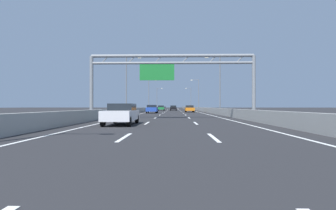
{
  "coord_description": "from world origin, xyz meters",
  "views": [
    {
      "loc": [
        0.23,
        1.65,
        1.28
      ],
      "look_at": [
        -1.33,
        67.6,
        1.52
      ],
      "focal_mm": 28.76,
      "sensor_mm": 36.0,
      "label": 1
    }
  ],
  "objects_px": {
    "streetlamp_right_mid": "(219,81)",
    "blue_car": "(152,109)",
    "streetlamp_right_far": "(198,93)",
    "black_car": "(173,108)",
    "sign_gantry": "(170,70)",
    "streetlamp_left_mid": "(128,81)",
    "streetlamp_left_far": "(149,93)",
    "green_car": "(161,108)",
    "streetlamp_left_distant": "(157,97)",
    "white_car": "(122,114)",
    "streetlamp_right_distant": "(190,97)",
    "orange_car": "(190,109)"
  },
  "relations": [
    {
      "from": "streetlamp_left_mid",
      "to": "streetlamp_left_far",
      "type": "distance_m",
      "value": 38.73
    },
    {
      "from": "streetlamp_left_mid",
      "to": "white_car",
      "type": "relative_size",
      "value": 2.09
    },
    {
      "from": "sign_gantry",
      "to": "green_car",
      "type": "bearing_deg",
      "value": 93.85
    },
    {
      "from": "streetlamp_right_distant",
      "to": "blue_car",
      "type": "bearing_deg",
      "value": -98.67
    },
    {
      "from": "streetlamp_right_distant",
      "to": "black_car",
      "type": "distance_m",
      "value": 47.61
    },
    {
      "from": "streetlamp_right_far",
      "to": "white_car",
      "type": "relative_size",
      "value": 2.09
    },
    {
      "from": "streetlamp_left_distant",
      "to": "orange_car",
      "type": "height_order",
      "value": "streetlamp_left_distant"
    },
    {
      "from": "streetlamp_right_mid",
      "to": "streetlamp_left_far",
      "type": "height_order",
      "value": "same"
    },
    {
      "from": "sign_gantry",
      "to": "white_car",
      "type": "xyz_separation_m",
      "value": [
        -3.18,
        -8.05,
        -4.09
      ]
    },
    {
      "from": "streetlamp_left_distant",
      "to": "blue_car",
      "type": "xyz_separation_m",
      "value": [
        3.71,
        -73.6,
        -4.63
      ]
    },
    {
      "from": "streetlamp_right_mid",
      "to": "streetlamp_right_distant",
      "type": "relative_size",
      "value": 1.0
    },
    {
      "from": "streetlamp_left_far",
      "to": "white_car",
      "type": "bearing_deg",
      "value": -86.38
    },
    {
      "from": "streetlamp_right_far",
      "to": "streetlamp_right_distant",
      "type": "height_order",
      "value": "same"
    },
    {
      "from": "sign_gantry",
      "to": "streetlamp_left_mid",
      "type": "xyz_separation_m",
      "value": [
        -7.27,
        17.82,
        0.56
      ]
    },
    {
      "from": "sign_gantry",
      "to": "orange_car",
      "type": "distance_m",
      "value": 29.87
    },
    {
      "from": "streetlamp_left_far",
      "to": "white_car",
      "type": "relative_size",
      "value": 2.09
    },
    {
      "from": "green_car",
      "to": "white_car",
      "type": "bearing_deg",
      "value": -89.86
    },
    {
      "from": "streetlamp_right_far",
      "to": "blue_car",
      "type": "relative_size",
      "value": 2.11
    },
    {
      "from": "streetlamp_right_mid",
      "to": "streetlamp_left_far",
      "type": "relative_size",
      "value": 1.0
    },
    {
      "from": "streetlamp_right_far",
      "to": "black_car",
      "type": "xyz_separation_m",
      "value": [
        -7.53,
        -8.05,
        -4.66
      ]
    },
    {
      "from": "black_car",
      "to": "white_car",
      "type": "bearing_deg",
      "value": -93.35
    },
    {
      "from": "streetlamp_right_far",
      "to": "streetlamp_left_distant",
      "type": "distance_m",
      "value": 41.51
    },
    {
      "from": "streetlamp_right_far",
      "to": "black_car",
      "type": "height_order",
      "value": "streetlamp_right_far"
    },
    {
      "from": "streetlamp_right_mid",
      "to": "streetlamp_left_far",
      "type": "bearing_deg",
      "value": 111.08
    },
    {
      "from": "streetlamp_right_distant",
      "to": "streetlamp_right_mid",
      "type": "bearing_deg",
      "value": -90.0
    },
    {
      "from": "streetlamp_right_mid",
      "to": "blue_car",
      "type": "relative_size",
      "value": 2.11
    },
    {
      "from": "blue_car",
      "to": "green_car",
      "type": "height_order",
      "value": "blue_car"
    },
    {
      "from": "sign_gantry",
      "to": "black_car",
      "type": "height_order",
      "value": "sign_gantry"
    },
    {
      "from": "streetlamp_right_far",
      "to": "orange_car",
      "type": "bearing_deg",
      "value": -98.55
    },
    {
      "from": "sign_gantry",
      "to": "streetlamp_left_mid",
      "type": "relative_size",
      "value": 1.71
    },
    {
      "from": "sign_gantry",
      "to": "streetlamp_left_distant",
      "type": "relative_size",
      "value": 1.71
    },
    {
      "from": "green_car",
      "to": "sign_gantry",
      "type": "bearing_deg",
      "value": -86.15
    },
    {
      "from": "streetlamp_right_mid",
      "to": "orange_car",
      "type": "xyz_separation_m",
      "value": [
        -4.09,
        11.55,
        -4.67
      ]
    },
    {
      "from": "blue_car",
      "to": "streetlamp_right_far",
      "type": "bearing_deg",
      "value": 72.17
    },
    {
      "from": "streetlamp_left_mid",
      "to": "blue_car",
      "type": "distance_m",
      "value": 7.08
    },
    {
      "from": "streetlamp_right_distant",
      "to": "black_car",
      "type": "height_order",
      "value": "streetlamp_right_distant"
    },
    {
      "from": "sign_gantry",
      "to": "streetlamp_right_distant",
      "type": "distance_m",
      "value": 95.59
    },
    {
      "from": "streetlamp_right_mid",
      "to": "streetlamp_left_far",
      "type": "xyz_separation_m",
      "value": [
        -14.93,
        38.73,
        0.0
      ]
    },
    {
      "from": "black_car",
      "to": "streetlamp_right_mid",
      "type": "bearing_deg",
      "value": -76.22
    },
    {
      "from": "streetlamp_right_distant",
      "to": "blue_car",
      "type": "distance_m",
      "value": 74.59
    },
    {
      "from": "black_car",
      "to": "white_car",
      "type": "height_order",
      "value": "white_car"
    },
    {
      "from": "white_car",
      "to": "streetlamp_left_mid",
      "type": "bearing_deg",
      "value": 98.99
    },
    {
      "from": "blue_car",
      "to": "white_car",
      "type": "xyz_separation_m",
      "value": [
        0.38,
        -29.73,
        -0.01
      ]
    },
    {
      "from": "sign_gantry",
      "to": "green_car",
      "type": "xyz_separation_m",
      "value": [
        -3.32,
        49.23,
        -4.11
      ]
    },
    {
      "from": "orange_car",
      "to": "green_car",
      "type": "distance_m",
      "value": 21.03
    },
    {
      "from": "sign_gantry",
      "to": "streetlamp_right_far",
      "type": "bearing_deg",
      "value": 82.29
    },
    {
      "from": "streetlamp_left_far",
      "to": "streetlamp_left_distant",
      "type": "xyz_separation_m",
      "value": [
        0.0,
        38.73,
        0.0
      ]
    },
    {
      "from": "streetlamp_left_far",
      "to": "streetlamp_left_distant",
      "type": "distance_m",
      "value": 38.73
    },
    {
      "from": "streetlamp_left_mid",
      "to": "streetlamp_right_distant",
      "type": "xyz_separation_m",
      "value": [
        14.93,
        77.46,
        0.0
      ]
    },
    {
      "from": "streetlamp_right_far",
      "to": "streetlamp_left_mid",
      "type": "bearing_deg",
      "value": -111.08
    }
  ]
}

